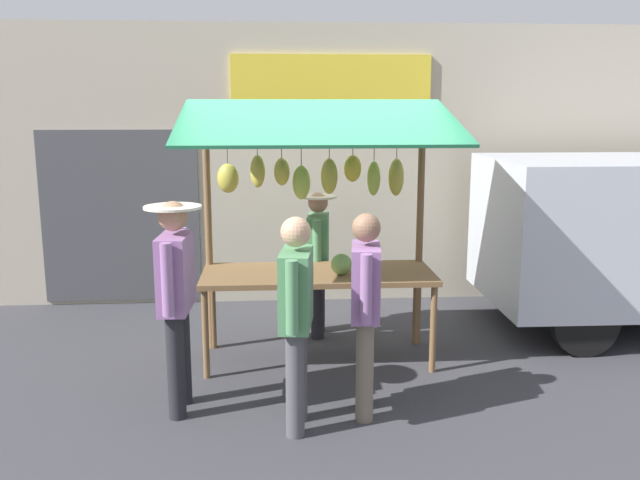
# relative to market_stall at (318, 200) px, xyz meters

# --- Properties ---
(ground_plane) EXTENTS (40.00, 40.00, 0.00)m
(ground_plane) POSITION_rel_market_stall_xyz_m (0.00, 0.06, -1.57)
(ground_plane) COLOR #38383D
(street_backdrop) EXTENTS (9.00, 0.30, 3.40)m
(street_backdrop) POSITION_rel_market_stall_xyz_m (0.05, -2.13, 0.13)
(street_backdrop) COLOR #B2A893
(street_backdrop) RESTS_ON ground
(market_stall) EXTENTS (2.50, 1.46, 2.50)m
(market_stall) POSITION_rel_market_stall_xyz_m (0.00, 0.00, 0.00)
(market_stall) COLOR brown
(market_stall) RESTS_ON ground
(vendor_with_sunhat) EXTENTS (0.40, 0.67, 1.54)m
(vendor_with_sunhat) POSITION_rel_market_stall_xyz_m (-0.05, -0.69, -0.67)
(vendor_with_sunhat) COLOR #232328
(vendor_with_sunhat) RESTS_ON ground
(shopper_with_shopping_bag) EXTENTS (0.45, 0.72, 1.72)m
(shopper_with_shopping_bag) POSITION_rel_market_stall_xyz_m (1.19, 1.11, -0.54)
(shopper_with_shopping_bag) COLOR #232328
(shopper_with_shopping_bag) RESTS_ON ground
(shopper_with_ponytail) EXTENTS (0.28, 0.70, 1.65)m
(shopper_with_ponytail) POSITION_rel_market_stall_xyz_m (0.26, 1.48, -0.61)
(shopper_with_ponytail) COLOR #4C4C51
(shopper_with_ponytail) RESTS_ON ground
(shopper_in_striped_shirt) EXTENTS (0.28, 0.69, 1.63)m
(shopper_in_striped_shirt) POSITION_rel_market_stall_xyz_m (-0.29, 1.26, -0.62)
(shopper_in_striped_shirt) COLOR #726656
(shopper_in_striped_shirt) RESTS_ON ground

